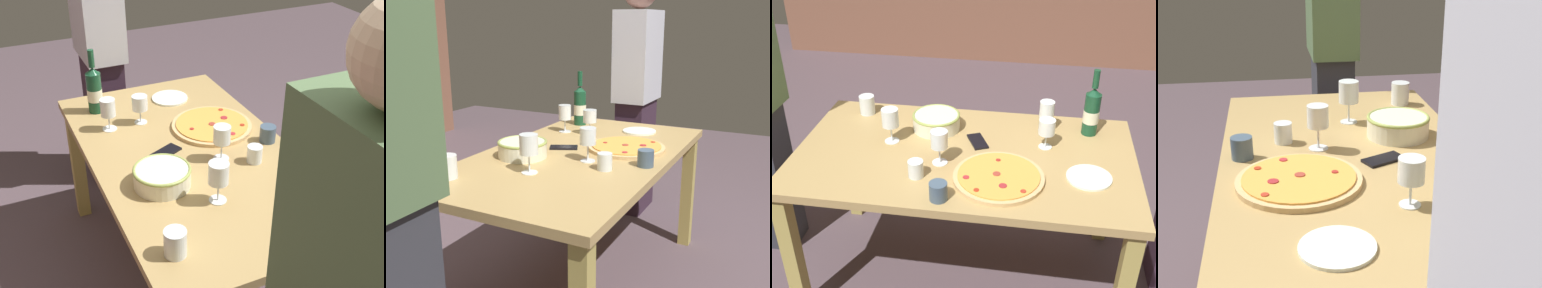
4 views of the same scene
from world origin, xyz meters
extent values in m
plane|color=#56464E|center=(0.00, 0.00, 0.00)|extent=(8.00, 8.00, 0.00)
cube|color=tan|center=(0.00, 0.00, 0.73)|extent=(1.60, 0.90, 0.04)
cube|color=tan|center=(0.74, -0.40, 0.35)|extent=(0.07, 0.07, 0.71)
cube|color=tan|center=(-0.74, 0.40, 0.35)|extent=(0.07, 0.07, 0.71)
cube|color=tan|center=(0.74, 0.40, 0.35)|extent=(0.07, 0.07, 0.71)
cylinder|color=tan|center=(0.18, -0.19, 0.76)|extent=(0.40, 0.40, 0.02)
cylinder|color=gold|center=(0.18, -0.19, 0.77)|extent=(0.36, 0.36, 0.01)
cylinder|color=#AF3018|center=(0.10, -0.32, 0.77)|extent=(0.02, 0.02, 0.00)
cylinder|color=#A5292D|center=(0.21, -0.27, 0.77)|extent=(0.03, 0.03, 0.00)
cylinder|color=#A33B2C|center=(0.17, -0.19, 0.77)|extent=(0.03, 0.03, 0.00)
cylinder|color=#A62921|center=(0.17, -0.08, 0.77)|extent=(0.02, 0.02, 0.00)
cylinder|color=#B12B30|center=(0.05, -0.23, 0.77)|extent=(0.03, 0.03, 0.00)
cylinder|color=#B23320|center=(0.29, -0.30, 0.77)|extent=(0.02, 0.02, 0.00)
cylinder|color=silver|center=(-0.18, 0.21, 0.79)|extent=(0.24, 0.24, 0.08)
torus|color=#99AB52|center=(-0.18, 0.21, 0.83)|extent=(0.24, 0.24, 0.01)
cylinder|color=#16452A|center=(0.59, 0.29, 0.86)|extent=(0.08, 0.08, 0.21)
cone|color=#16452A|center=(0.59, 0.29, 0.98)|extent=(0.08, 0.08, 0.03)
cylinder|color=#16452A|center=(0.59, 0.29, 1.05)|extent=(0.03, 0.03, 0.09)
cylinder|color=silver|center=(0.59, 0.29, 0.85)|extent=(0.08, 0.08, 0.06)
cylinder|color=white|center=(0.38, 0.12, 0.75)|extent=(0.06, 0.06, 0.00)
cylinder|color=white|center=(0.38, 0.12, 0.79)|extent=(0.01, 0.01, 0.07)
cylinder|color=white|center=(0.38, 0.12, 0.86)|extent=(0.08, 0.08, 0.07)
cylinder|color=white|center=(-0.37, 0.05, 0.75)|extent=(0.07, 0.07, 0.00)
cylinder|color=white|center=(-0.37, 0.05, 0.80)|extent=(0.01, 0.01, 0.08)
cylinder|color=white|center=(-0.37, 0.05, 0.88)|extent=(0.08, 0.08, 0.09)
cylinder|color=white|center=(-0.10, -0.10, 0.75)|extent=(0.07, 0.07, 0.00)
cylinder|color=white|center=(-0.10, -0.10, 0.79)|extent=(0.01, 0.01, 0.08)
cylinder|color=white|center=(-0.10, -0.10, 0.87)|extent=(0.08, 0.08, 0.08)
cylinder|color=maroon|center=(-0.10, -0.10, 0.85)|extent=(0.07, 0.07, 0.02)
cylinder|color=white|center=(0.37, 0.28, 0.75)|extent=(0.07, 0.07, 0.00)
cylinder|color=white|center=(0.37, 0.28, 0.79)|extent=(0.01, 0.01, 0.07)
cylinder|color=white|center=(0.37, 0.28, 0.87)|extent=(0.07, 0.07, 0.09)
cylinder|color=white|center=(-0.18, -0.22, 0.79)|extent=(0.07, 0.07, 0.08)
cylinder|color=#43586E|center=(-0.05, -0.37, 0.79)|extent=(0.08, 0.08, 0.08)
cylinder|color=white|center=(-0.58, 0.32, 0.80)|extent=(0.08, 0.08, 0.10)
cylinder|color=white|center=(0.57, -0.12, 0.76)|extent=(0.20, 0.20, 0.01)
cube|color=black|center=(0.05, 0.11, 0.76)|extent=(0.12, 0.16, 0.01)
cube|color=#352232|center=(1.15, 0.11, 0.42)|extent=(0.34, 0.20, 0.84)
cube|color=silver|center=(1.15, 0.11, 1.15)|extent=(0.40, 0.24, 0.63)
camera|label=1|loc=(-1.81, 0.81, 1.98)|focal=47.73mm
camera|label=2|loc=(-1.95, -0.99, 1.40)|focal=42.39mm
camera|label=3|loc=(0.31, -1.96, 1.98)|focal=46.40mm
camera|label=4|loc=(1.68, -0.27, 1.48)|focal=49.38mm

